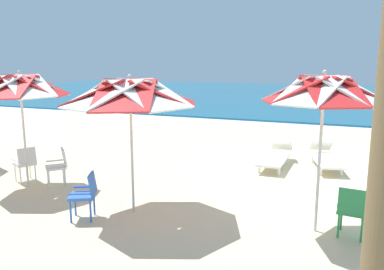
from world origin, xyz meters
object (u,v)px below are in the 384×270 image
Objects in this scene: plastic_chair_3 at (25,162)px; sun_lounger_2 at (275,156)px; sun_lounger_1 at (326,157)px; plastic_chair_2 at (59,164)px; beach_umbrella_1 at (130,93)px; beach_umbrella_2 at (20,87)px; plastic_chair_1 at (86,193)px; beach_umbrella_0 at (324,92)px; plastic_chair_0 at (352,209)px.

plastic_chair_3 is 0.40× the size of sun_lounger_2.
plastic_chair_3 reaches higher than sun_lounger_1.
sun_lounger_2 is (4.39, 3.63, -0.22)m from plastic_chair_2.
beach_umbrella_2 reaches higher than beach_umbrella_1.
plastic_chair_1 is (-0.61, -0.64, -1.79)m from beach_umbrella_1.
sun_lounger_1 is (3.21, 4.81, -2.00)m from beach_umbrella_1.
beach_umbrella_0 is 1.96m from plastic_chair_0.
plastic_chair_3 is 6.49m from sun_lounger_2.
plastic_chair_1 is at bearing -22.11° from beach_umbrella_2.
plastic_chair_3 is (-7.25, 0.22, 0.00)m from plastic_chair_0.
plastic_chair_2 is (0.59, 0.39, -1.82)m from beach_umbrella_2.
plastic_chair_1 is 5.62m from sun_lounger_2.
plastic_chair_0 is at bearing 5.92° from beach_umbrella_1.
beach_umbrella_1 is 0.98× the size of beach_umbrella_2.
plastic_chair_1 is 0.39× the size of sun_lounger_1.
plastic_chair_0 is 4.29m from beach_umbrella_1.
sun_lounger_2 is (5.28, 3.77, -0.22)m from plastic_chair_3.
plastic_chair_3 is at bearing 178.29° from plastic_chair_0.
beach_umbrella_0 is 4.85m from sun_lounger_1.
plastic_chair_1 is at bearing -133.91° from beach_umbrella_1.
beach_umbrella_0 is at bearing 7.59° from beach_umbrella_1.
beach_umbrella_0 is 3.15× the size of plastic_chair_3.
plastic_chair_1 reaches higher than sun_lounger_1.
beach_umbrella_0 is 3.36m from beach_umbrella_1.
beach_umbrella_1 is at bearing -174.08° from plastic_chair_0.
plastic_chair_2 is 1.00× the size of plastic_chair_3.
plastic_chair_3 is at bearing 169.61° from beach_umbrella_1.
sun_lounger_1 is at bearing 18.20° from sun_lounger_2.
beach_umbrella_0 is 4.68m from sun_lounger_2.
beach_umbrella_2 is 1.86m from plastic_chair_3.
plastic_chair_0 is 4.46m from sun_lounger_1.
plastic_chair_0 and plastic_chair_1 have the same top height.
beach_umbrella_1 reaches higher than plastic_chair_0.
beach_umbrella_2 reaches higher than plastic_chair_3.
sun_lounger_2 is at bearing 35.48° from plastic_chair_3.
beach_umbrella_0 reaches higher than plastic_chair_2.
plastic_chair_1 is at bearing -36.63° from plastic_chair_2.
plastic_chair_2 is at bearing 163.13° from beach_umbrella_1.
sun_lounger_2 is at bearing 116.31° from plastic_chair_0.
plastic_chair_1 is 6.66m from sun_lounger_1.
plastic_chair_2 is (-5.81, 0.31, -1.88)m from beach_umbrella_0.
plastic_chair_1 is 3.21m from beach_umbrella_2.
plastic_chair_1 is at bearing -164.68° from beach_umbrella_0.
plastic_chair_1 and plastic_chair_2 have the same top height.
beach_umbrella_0 is 3.15× the size of plastic_chair_2.
beach_umbrella_1 reaches higher than sun_lounger_1.
sun_lounger_2 is (-1.97, 3.98, -0.22)m from plastic_chair_0.
plastic_chair_2 is (-1.87, 1.39, 0.00)m from plastic_chair_1.
plastic_chair_3 is (-3.37, 0.62, -1.79)m from beach_umbrella_1.
plastic_chair_1 is (-4.49, -1.04, 0.00)m from plastic_chair_0.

